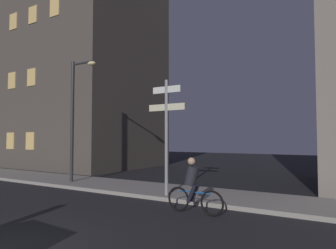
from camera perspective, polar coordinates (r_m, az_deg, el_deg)
The scene contains 5 objects.
sidewalk_kerb at distance 11.97m, azimuth 1.68°, elevation -12.74°, with size 40.00×2.81×0.14m, color gray.
signpost at distance 10.86m, azimuth -0.30°, elevation -0.65°, with size 1.50×0.12×4.15m.
street_lamp at distance 14.91m, azimuth -17.15°, elevation 2.72°, with size 1.55×0.28×5.72m.
cyclist at distance 8.93m, azimuth 4.76°, elevation -11.77°, with size 1.82×0.34×1.61m.
building_left_block at distance 26.63m, azimuth -16.17°, elevation 15.22°, with size 11.60×8.77×20.61m.
Camera 1 is at (5.85, -3.12, 2.16)m, focal length 32.16 mm.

